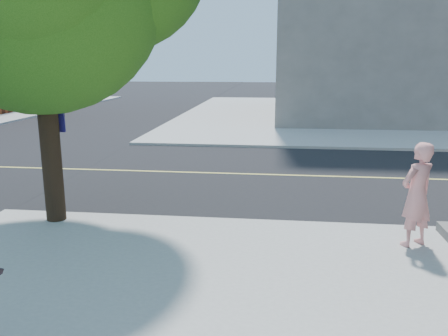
# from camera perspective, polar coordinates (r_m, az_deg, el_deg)

# --- Properties ---
(ground) EXTENTS (140.00, 140.00, 0.00)m
(ground) POSITION_cam_1_polar(r_m,az_deg,el_deg) (11.29, -21.09, -5.56)
(ground) COLOR black
(ground) RESTS_ON ground
(road_ew) EXTENTS (140.00, 9.00, 0.01)m
(road_ew) POSITION_cam_1_polar(r_m,az_deg,el_deg) (15.24, -13.32, -0.29)
(road_ew) COLOR black
(road_ew) RESTS_ON ground
(sidewalk_ne) EXTENTS (29.00, 25.00, 0.12)m
(sidewalk_ne) POSITION_cam_1_polar(r_m,az_deg,el_deg) (32.19, 21.83, 6.12)
(sidewalk_ne) COLOR #A6A6A3
(sidewalk_ne) RESTS_ON ground
(filler_ne) EXTENTS (18.00, 16.00, 14.00)m
(filler_ne) POSITION_cam_1_polar(r_m,az_deg,el_deg) (32.84, 23.58, 18.48)
(filler_ne) COLOR slate
(filler_ne) RESTS_ON sidewalk_ne
(man_on_phone) EXTENTS (0.84, 0.78, 1.93)m
(man_on_phone) POSITION_cam_1_polar(r_m,az_deg,el_deg) (9.03, 22.75, -3.06)
(man_on_phone) COLOR pink
(man_on_phone) RESTS_ON sidewalk_se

